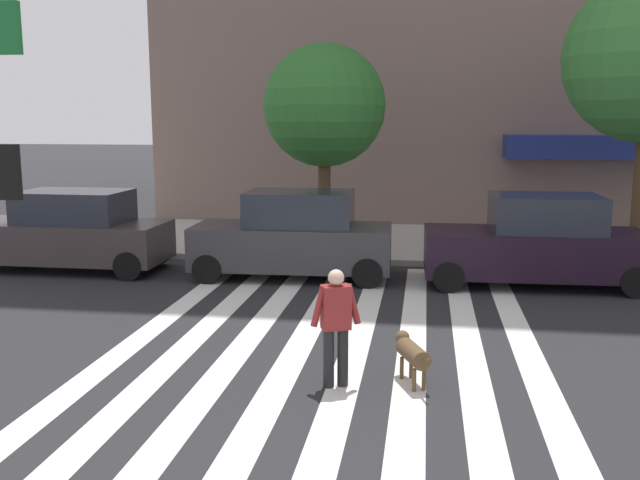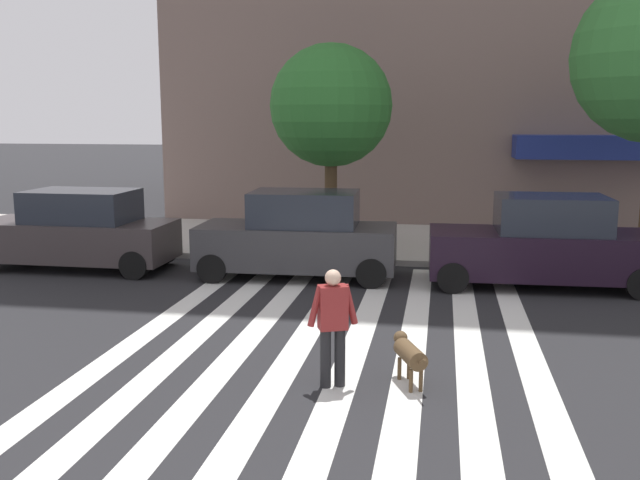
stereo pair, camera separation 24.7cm
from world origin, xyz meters
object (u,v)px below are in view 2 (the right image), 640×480
at_px(parked_car_behind_first, 299,237).
at_px(dog_on_leash, 409,353).
at_px(parked_car_third_in_line, 543,244).
at_px(pedestrian_dog_walker, 333,321).
at_px(street_tree_nearest, 331,106).
at_px(parked_car_near_curb, 78,231).

relative_size(parked_car_behind_first, dog_on_leash, 4.35).
distance_m(parked_car_behind_first, parked_car_third_in_line, 5.38).
height_order(parked_car_behind_first, pedestrian_dog_walker, parked_car_behind_first).
bearing_deg(parked_car_third_in_line, dog_on_leash, -112.41).
bearing_deg(dog_on_leash, street_tree_nearest, 105.39).
bearing_deg(pedestrian_dog_walker, parked_car_near_curb, 138.17).
bearing_deg(parked_car_third_in_line, parked_car_behind_first, 180.00).
xyz_separation_m(parked_car_near_curb, parked_car_third_in_line, (10.84, 0.00, 0.01)).
bearing_deg(parked_car_behind_first, street_tree_nearest, 85.16).
height_order(parked_car_near_curb, dog_on_leash, parked_car_near_curb).
xyz_separation_m(pedestrian_dog_walker, dog_on_leash, (1.02, 0.26, -0.48)).
bearing_deg(parked_car_near_curb, dog_on_leash, -36.96).
relative_size(parked_car_behind_first, street_tree_nearest, 0.84).
bearing_deg(parked_car_behind_first, parked_car_third_in_line, -0.00).
bearing_deg(parked_car_behind_first, parked_car_near_curb, -179.98).
height_order(parked_car_near_curb, parked_car_third_in_line, parked_car_third_in_line).
height_order(parked_car_behind_first, parked_car_third_in_line, same).
distance_m(street_tree_nearest, dog_on_leash, 10.22).
distance_m(parked_car_third_in_line, dog_on_leash, 6.75).
bearing_deg(dog_on_leash, parked_car_behind_first, 114.29).
relative_size(street_tree_nearest, dog_on_leash, 5.16).
relative_size(parked_car_near_curb, parked_car_third_in_line, 0.98).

